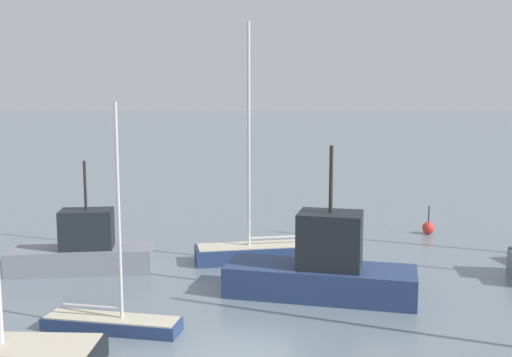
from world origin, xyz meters
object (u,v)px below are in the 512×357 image
Objects in this scene: fishing_boat_2 at (323,268)px; fishing_boat_0 at (83,250)px; channel_buoy_0 at (428,228)px; sailboat_4 at (112,320)px; sailboat_3 at (259,250)px.

fishing_boat_0 is at bearing 175.26° from fishing_boat_2.
fishing_boat_2 reaches higher than channel_buoy_0.
sailboat_4 is 19.64m from channel_buoy_0.
fishing_boat_2 is (7.07, 3.52, 0.72)m from sailboat_4.
sailboat_4 is 4.68× the size of channel_buoy_0.
sailboat_3 is at bearing 5.50° from fishing_boat_0.
sailboat_4 is at bearing -141.50° from fishing_boat_2.
fishing_boat_2 is 12.48m from channel_buoy_0.
fishing_boat_2 is 4.74× the size of channel_buoy_0.
sailboat_3 is 10.79m from channel_buoy_0.
sailboat_3 reaches higher than sailboat_4.
channel_buoy_0 is at bearing 55.17° from sailboat_4.
channel_buoy_0 is (13.74, 14.03, -0.02)m from sailboat_4.
fishing_boat_2 is at bearing -24.87° from fishing_boat_0.
sailboat_3 is 9.53m from sailboat_4.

